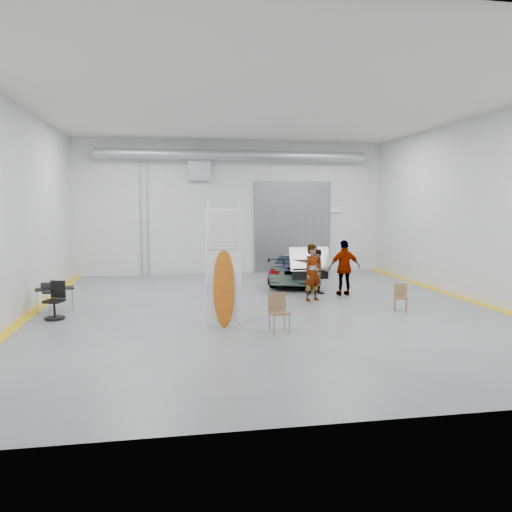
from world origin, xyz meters
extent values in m
plane|color=slate|center=(0.00, 0.00, 0.00)|extent=(16.00, 16.00, 0.00)
cube|color=silver|center=(-7.00, 0.00, 3.00)|extent=(0.02, 16.00, 6.00)
cube|color=silver|center=(7.00, 0.00, 3.00)|extent=(0.02, 16.00, 6.00)
cube|color=silver|center=(0.00, 8.00, 3.00)|extent=(14.00, 0.02, 6.00)
cube|color=silver|center=(0.00, -8.00, 3.00)|extent=(14.00, 0.02, 6.00)
cube|color=silver|center=(0.00, 0.00, 6.00)|extent=(14.00, 16.00, 0.02)
cube|color=gray|center=(2.80, 7.92, 2.10)|extent=(3.60, 0.12, 4.20)
cube|color=#9D9FA5|center=(-1.50, 7.92, 4.80)|extent=(1.00, 0.50, 1.20)
cylinder|color=#9D9FA5|center=(0.00, 7.40, 5.30)|extent=(11.90, 0.44, 0.44)
cube|color=#1634B6|center=(-0.50, 7.92, 2.60)|extent=(0.50, 0.04, 0.30)
cube|color=white|center=(4.80, 7.92, 2.90)|extent=(0.70, 0.04, 0.25)
cylinder|color=#9D9FA5|center=(-3.80, 7.92, 2.50)|extent=(0.08, 0.08, 5.00)
cylinder|color=#9D9FA5|center=(-4.10, 7.92, 2.50)|extent=(0.08, 0.08, 5.00)
cube|color=#E4B50C|center=(-6.85, 0.00, 0.01)|extent=(0.30, 16.00, 0.01)
cube|color=#E4B50C|center=(6.85, 0.00, 0.01)|extent=(0.30, 16.00, 0.01)
imported|color=silver|center=(2.10, 4.54, 0.63)|extent=(3.26, 4.68, 1.26)
imported|color=#8E614D|center=(1.75, 0.99, 0.93)|extent=(0.80, 0.69, 1.86)
imported|color=teal|center=(2.27, 2.07, 0.80)|extent=(0.80, 0.63, 1.60)
imported|color=olive|center=(3.11, 1.73, 0.97)|extent=(1.12, 0.47, 1.93)
cube|color=white|center=(-1.50, -1.99, 1.08)|extent=(0.92, 0.07, 1.95)
ellipsoid|color=orange|center=(-1.50, -2.08, 1.03)|extent=(0.55, 0.28, 2.06)
cube|color=white|center=(-1.50, -2.01, 2.55)|extent=(0.89, 0.07, 1.03)
cylinder|color=white|center=(-1.88, -1.99, 1.63)|extent=(0.03, 0.03, 3.25)
cylinder|color=white|center=(-1.12, -1.99, 1.63)|extent=(0.03, 0.03, 3.25)
cube|color=brown|center=(-0.22, -2.82, 0.49)|extent=(0.50, 0.48, 0.04)
cube|color=brown|center=(-0.22, -2.62, 0.75)|extent=(0.47, 0.14, 0.44)
cube|color=brown|center=(3.84, -1.07, 0.41)|extent=(0.49, 0.48, 0.04)
cube|color=brown|center=(3.84, -0.90, 0.62)|extent=(0.38, 0.21, 0.36)
cylinder|color=black|center=(-6.22, -0.07, 0.71)|extent=(0.36, 0.36, 0.05)
torus|color=silver|center=(-6.22, -0.07, 0.23)|extent=(0.38, 0.38, 0.02)
cylinder|color=#9D9FA5|center=(-6.76, 0.60, 0.32)|extent=(0.03, 0.03, 0.64)
cylinder|color=#9D9FA5|center=(-5.77, 0.60, 0.32)|extent=(0.03, 0.03, 0.64)
cylinder|color=#9D9FA5|center=(-6.76, 1.05, 0.32)|extent=(0.03, 0.03, 0.64)
cylinder|color=#9D9FA5|center=(-5.77, 1.05, 0.32)|extent=(0.03, 0.03, 0.64)
cube|color=black|center=(-6.26, 0.83, 0.66)|extent=(1.17, 0.77, 0.04)
cylinder|color=#194C98|center=(-6.00, 0.74, 0.78)|extent=(0.07, 0.07, 0.20)
cube|color=black|center=(-6.49, 0.87, 0.76)|extent=(0.31, 0.20, 0.16)
cylinder|color=black|center=(-6.02, -0.39, 0.04)|extent=(0.55, 0.55, 0.04)
cylinder|color=black|center=(-6.02, -0.39, 0.27)|extent=(0.06, 0.06, 0.47)
cube|color=black|center=(-6.02, -0.39, 0.51)|extent=(0.58, 0.58, 0.07)
cube|color=black|center=(-6.02, -0.17, 0.80)|extent=(0.43, 0.20, 0.49)
cube|color=silver|center=(2.10, 2.62, 1.28)|extent=(1.47, 0.89, 0.04)
camera|label=1|loc=(-2.85, -14.63, 3.18)|focal=35.00mm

